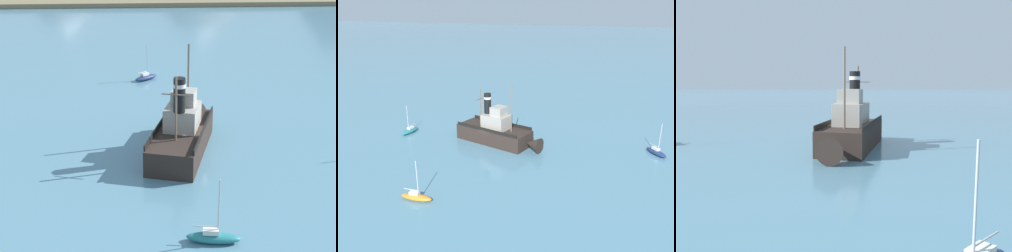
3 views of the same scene
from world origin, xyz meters
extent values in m
plane|color=teal|center=(0.00, 0.00, 0.00)|extent=(600.00, 600.00, 0.00)
cube|color=#2D231E|center=(-1.19, 0.44, 1.20)|extent=(7.49, 12.74, 2.40)
cone|color=#2D231E|center=(0.77, 7.37, 1.20)|extent=(2.92, 2.95, 2.35)
cube|color=#9E998E|center=(-1.05, 0.93, 3.50)|extent=(3.97, 4.66, 2.20)
cube|color=#9E998E|center=(-0.92, 1.41, 5.30)|extent=(2.66, 2.52, 1.40)
cylinder|color=black|center=(-1.51, -0.71, 6.20)|extent=(1.10, 1.10, 3.20)
cylinder|color=silver|center=(-1.51, -0.71, 7.10)|extent=(1.16, 1.16, 0.35)
cylinder|color=#75604C|center=(-0.29, 3.62, 6.15)|extent=(0.20, 0.20, 7.50)
cylinder|color=#75604C|center=(-1.92, -2.15, 5.40)|extent=(0.20, 0.20, 6.00)
cylinder|color=#75604C|center=(-1.92, -2.15, 6.72)|extent=(2.53, 0.82, 0.12)
cube|color=black|center=(-3.26, 1.03, 2.65)|extent=(3.21, 11.00, 0.50)
cube|color=black|center=(0.89, -0.14, 2.65)|extent=(3.21, 11.00, 0.50)
ellipsoid|color=#23757A|center=(-0.19, -14.63, 0.35)|extent=(3.92, 1.62, 0.70)
cube|color=silver|center=(-0.39, -14.60, 0.88)|extent=(1.18, 0.79, 0.36)
cylinder|color=#B7B7BC|center=(0.11, -14.67, 2.80)|extent=(0.10, 0.10, 4.20)
cylinder|color=#B7B7BC|center=(-0.78, -14.54, 1.25)|extent=(1.79, 0.33, 0.08)
cube|color=silver|center=(-4.31, 24.75, 0.88)|extent=(1.25, 1.20, 0.36)
cylinder|color=#B7B7BC|center=(-3.92, 25.07, 2.80)|extent=(0.10, 0.10, 4.20)
cylinder|color=#B7B7BC|center=(-4.61, 24.49, 1.25)|extent=(1.43, 1.22, 0.08)
camera|label=1|loc=(-5.11, -44.67, 20.85)|focal=55.00mm
camera|label=2|loc=(48.48, 19.66, 21.30)|focal=38.00mm
camera|label=3|loc=(0.79, 36.24, 6.75)|focal=38.00mm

